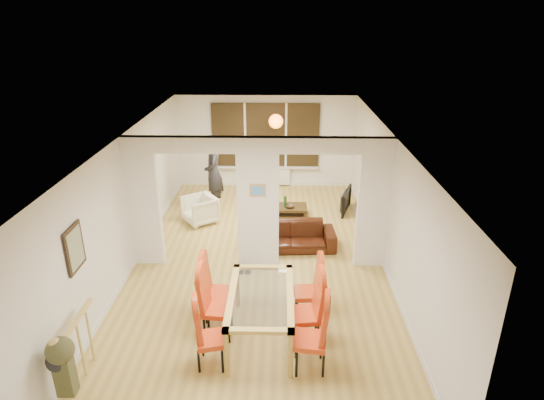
{
  "coord_description": "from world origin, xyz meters",
  "views": [
    {
      "loc": [
        0.43,
        -8.0,
        4.66
      ],
      "look_at": [
        0.26,
        0.6,
        1.12
      ],
      "focal_mm": 30.0,
      "sensor_mm": 36.0,
      "label": 1
    }
  ],
  "objects_px": {
    "person": "(214,173)",
    "coffee_table": "(284,211)",
    "dining_chair_rb": "(305,310)",
    "dining_chair_lb": "(217,304)",
    "dining_table": "(261,316)",
    "dining_chair_la": "(211,335)",
    "television": "(343,200)",
    "dining_chair_lc": "(217,289)",
    "dining_chair_ra": "(310,335)",
    "sofa": "(290,236)",
    "bowl": "(290,206)",
    "armchair": "(200,210)",
    "dining_chair_rc": "(307,289)",
    "bottle": "(285,201)"
  },
  "relations": [
    {
      "from": "dining_chair_ra",
      "to": "sofa",
      "type": "distance_m",
      "value": 3.58
    },
    {
      "from": "dining_table",
      "to": "bowl",
      "type": "xyz_separation_m",
      "value": [
        0.51,
        4.54,
        -0.12
      ]
    },
    {
      "from": "dining_chair_lb",
      "to": "person",
      "type": "xyz_separation_m",
      "value": [
        -0.73,
        4.96,
        0.4
      ]
    },
    {
      "from": "dining_chair_ra",
      "to": "bowl",
      "type": "distance_m",
      "value": 5.17
    },
    {
      "from": "bottle",
      "to": "television",
      "type": "bearing_deg",
      "value": 13.61
    },
    {
      "from": "armchair",
      "to": "person",
      "type": "distance_m",
      "value": 1.08
    },
    {
      "from": "dining_table",
      "to": "dining_chair_rc",
      "type": "height_order",
      "value": "dining_chair_rc"
    },
    {
      "from": "dining_chair_la",
      "to": "bottle",
      "type": "height_order",
      "value": "dining_chair_la"
    },
    {
      "from": "dining_table",
      "to": "sofa",
      "type": "xyz_separation_m",
      "value": [
        0.49,
        2.95,
        -0.12
      ]
    },
    {
      "from": "coffee_table",
      "to": "television",
      "type": "bearing_deg",
      "value": 12.53
    },
    {
      "from": "armchair",
      "to": "television",
      "type": "bearing_deg",
      "value": 67.24
    },
    {
      "from": "sofa",
      "to": "dining_chair_ra",
      "type": "bearing_deg",
      "value": -89.76
    },
    {
      "from": "dining_chair_ra",
      "to": "television",
      "type": "bearing_deg",
      "value": 86.62
    },
    {
      "from": "dining_table",
      "to": "sofa",
      "type": "bearing_deg",
      "value": 80.49
    },
    {
      "from": "dining_table",
      "to": "dining_chair_rb",
      "type": "bearing_deg",
      "value": -6.18
    },
    {
      "from": "dining_chair_lb",
      "to": "bowl",
      "type": "relative_size",
      "value": 5.29
    },
    {
      "from": "dining_chair_lb",
      "to": "coffee_table",
      "type": "xyz_separation_m",
      "value": [
        1.05,
        4.56,
        -0.44
      ]
    },
    {
      "from": "dining_chair_rb",
      "to": "bottle",
      "type": "relative_size",
      "value": 3.95
    },
    {
      "from": "dining_table",
      "to": "dining_chair_rc",
      "type": "distance_m",
      "value": 0.94
    },
    {
      "from": "dining_table",
      "to": "dining_chair_la",
      "type": "height_order",
      "value": "dining_chair_la"
    },
    {
      "from": "dining_chair_la",
      "to": "dining_chair_ra",
      "type": "distance_m",
      "value": 1.38
    },
    {
      "from": "dining_chair_lb",
      "to": "sofa",
      "type": "xyz_separation_m",
      "value": [
        1.16,
        2.88,
        -0.29
      ]
    },
    {
      "from": "coffee_table",
      "to": "bottle",
      "type": "xyz_separation_m",
      "value": [
        0.02,
        -0.02,
        0.27
      ]
    },
    {
      "from": "dining_table",
      "to": "dining_chair_rb",
      "type": "xyz_separation_m",
      "value": [
        0.66,
        -0.07,
        0.18
      ]
    },
    {
      "from": "dining_chair_lb",
      "to": "sofa",
      "type": "height_order",
      "value": "dining_chair_lb"
    },
    {
      "from": "dining_chair_lb",
      "to": "sofa",
      "type": "distance_m",
      "value": 3.12
    },
    {
      "from": "dining_chair_lc",
      "to": "bowl",
      "type": "distance_m",
      "value": 4.21
    },
    {
      "from": "dining_chair_rb",
      "to": "coffee_table",
      "type": "xyz_separation_m",
      "value": [
        -0.28,
        4.69,
        -0.45
      ]
    },
    {
      "from": "television",
      "to": "dining_chair_lc",
      "type": "bearing_deg",
      "value": 167.98
    },
    {
      "from": "coffee_table",
      "to": "bowl",
      "type": "distance_m",
      "value": 0.22
    },
    {
      "from": "dining_table",
      "to": "person",
      "type": "bearing_deg",
      "value": 105.51
    },
    {
      "from": "person",
      "to": "coffee_table",
      "type": "bearing_deg",
      "value": 68.86
    },
    {
      "from": "bottle",
      "to": "dining_chair_lc",
      "type": "bearing_deg",
      "value": -105.46
    },
    {
      "from": "television",
      "to": "coffee_table",
      "type": "distance_m",
      "value": 1.52
    },
    {
      "from": "dining_chair_la",
      "to": "bottle",
      "type": "relative_size",
      "value": 3.48
    },
    {
      "from": "dining_chair_ra",
      "to": "person",
      "type": "xyz_separation_m",
      "value": [
        -2.1,
        5.64,
        0.41
      ]
    },
    {
      "from": "sofa",
      "to": "dining_chair_rc",
      "type": "bearing_deg",
      "value": -87.45
    },
    {
      "from": "dining_chair_rb",
      "to": "sofa",
      "type": "bearing_deg",
      "value": 85.79
    },
    {
      "from": "dining_chair_la",
      "to": "dining_chair_ra",
      "type": "relative_size",
      "value": 0.92
    },
    {
      "from": "dining_chair_la",
      "to": "bowl",
      "type": "bearing_deg",
      "value": 63.35
    },
    {
      "from": "dining_chair_rc",
      "to": "television",
      "type": "distance_m",
      "value": 4.51
    },
    {
      "from": "dining_chair_rc",
      "to": "armchair",
      "type": "bearing_deg",
      "value": 119.17
    },
    {
      "from": "dining_chair_lb",
      "to": "coffee_table",
      "type": "distance_m",
      "value": 4.69
    },
    {
      "from": "armchair",
      "to": "television",
      "type": "xyz_separation_m",
      "value": [
        3.49,
        0.76,
        -0.04
      ]
    },
    {
      "from": "bowl",
      "to": "dining_chair_lc",
      "type": "bearing_deg",
      "value": -107.12
    },
    {
      "from": "dining_chair_rb",
      "to": "dining_chair_rc",
      "type": "distance_m",
      "value": 0.66
    },
    {
      "from": "coffee_table",
      "to": "person",
      "type": "bearing_deg",
      "value": 167.14
    },
    {
      "from": "dining_chair_lc",
      "to": "dining_chair_la",
      "type": "bearing_deg",
      "value": -83.02
    },
    {
      "from": "dining_chair_rc",
      "to": "armchair",
      "type": "relative_size",
      "value": 1.45
    },
    {
      "from": "dining_chair_ra",
      "to": "dining_chair_rb",
      "type": "bearing_deg",
      "value": 103.16
    }
  ]
}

